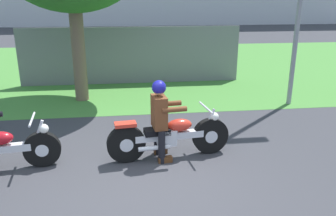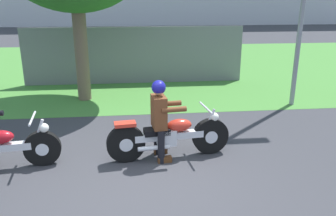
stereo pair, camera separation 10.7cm
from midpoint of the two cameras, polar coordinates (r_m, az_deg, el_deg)
ground at (r=5.32m, az=-4.02°, el=-12.86°), size 120.00×120.00×0.00m
grass_verge at (r=14.11m, az=-5.49°, el=6.91°), size 60.00×12.00×0.01m
motorcycle_lead at (r=6.03m, az=0.78°, el=-4.68°), size 2.17×0.66×0.89m
rider_lead at (r=5.84m, az=-0.81°, el=-0.97°), size 0.58×0.50×1.41m
fence_segment at (r=11.20m, az=-5.25°, el=8.64°), size 7.00×0.06×1.80m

